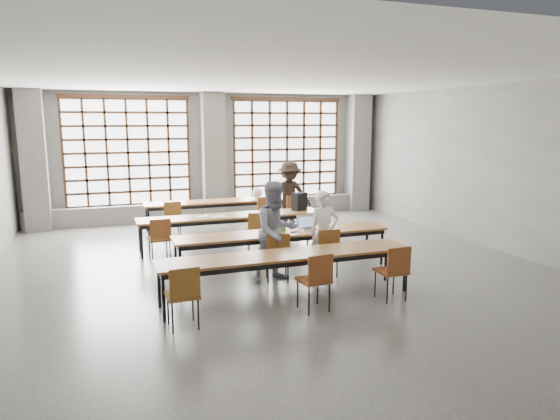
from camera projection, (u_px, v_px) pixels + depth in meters
The scene contains 39 objects.
floor at pixel (274, 270), 9.28m from camera, with size 11.00×11.00×0.00m, color #4A4A48.
ceiling at pixel (273, 76), 8.66m from camera, with size 11.00×11.00×0.00m, color silver.
wall_back at pixel (211, 156), 14.08m from camera, with size 10.00×10.00×0.00m, color #5C5C5A.
wall_front at pixel (501, 250), 3.87m from camera, with size 10.00×10.00×0.00m, color #5C5C5A.
wall_right at pixel (496, 168), 10.61m from camera, with size 11.00×11.00×0.00m, color #5C5C5A.
column_left at pixel (34, 161), 12.34m from camera, with size 0.60×0.55×3.50m, color #5D5D5A.
column_mid at pixel (213, 157), 13.82m from camera, with size 0.60×0.55×3.50m, color #5D5D5A.
column_right at pixel (358, 153), 15.29m from camera, with size 0.60×0.55×3.50m, color #5D5D5A.
window_left at pixel (128, 153), 13.24m from camera, with size 3.32×0.12×3.00m.
window_right at pixel (287, 149), 14.71m from camera, with size 3.32×0.12×3.00m.
sill_ledge at pixel (214, 209), 14.16m from camera, with size 9.80×0.35×0.50m, color #5D5D5A.
desk_row_a at pixel (224, 203), 12.76m from camera, with size 4.00×0.70×0.73m.
desk_row_b at pixel (232, 218), 10.79m from camera, with size 4.00×0.70×0.73m.
desk_row_c at pixel (283, 235), 9.16m from camera, with size 4.00×0.70×0.73m.
desk_row_d at pixel (288, 258), 7.67m from camera, with size 4.00×0.70×0.73m.
chair_back_left at pixel (172, 215), 11.74m from camera, with size 0.42×0.43×0.88m.
chair_back_mid at pixel (262, 210), 12.47m from camera, with size 0.51×0.51×0.88m.
chair_back_right at pixel (292, 208), 12.73m from camera, with size 0.47×0.47×0.88m.
chair_mid_left at pixel (160, 235), 9.71m from camera, with size 0.45×0.45×0.88m.
chair_mid_centre at pixel (257, 228), 10.36m from camera, with size 0.49×0.49×0.88m.
chair_mid_right at pixel (320, 224), 10.82m from camera, with size 0.45×0.46×0.88m.
chair_front_left at pixel (278, 252), 8.50m from camera, with size 0.51×0.51×0.88m.
chair_front_right at pixel (326, 247), 8.79m from camera, with size 0.44×0.45×0.88m.
chair_near_left at pixel (183, 291), 6.55m from camera, with size 0.44×0.44×0.88m.
chair_near_mid at pixel (316, 276), 7.18m from camera, with size 0.46×0.47×0.88m.
chair_near_right at pixel (394, 267), 7.60m from camera, with size 0.44×0.44×0.88m.
student_male at pixel (324, 233), 8.87m from camera, with size 0.56×0.37×1.53m, color white.
student_female at pixel (276, 231), 8.56m from camera, with size 0.84×0.66×1.73m, color #19214D.
student_back at pixel (289, 195), 12.79m from camera, with size 1.11×0.64×1.72m, color black.
laptop_front at pixel (308, 225), 9.42m from camera, with size 0.40×0.35×0.26m.
laptop_back at pixel (272, 195), 13.28m from camera, with size 0.43×0.39×0.26m.
mouse at pixel (330, 227), 9.44m from camera, with size 0.10×0.06×0.04m, color silver.
green_box at pixel (279, 229), 9.20m from camera, with size 0.25×0.09×0.09m, color #2A7B28.
phone at pixel (294, 232), 9.11m from camera, with size 0.13×0.06×0.01m, color black.
paper_sheet_a at pixel (204, 216), 10.63m from camera, with size 0.30×0.21×0.00m, color white.
paper_sheet_b at pixel (218, 216), 10.63m from camera, with size 0.30×0.21×0.00m, color silver.
backpack at pixel (299, 201), 11.32m from camera, with size 0.32×0.20×0.40m, color black.
plastic_bag at pixel (257, 193), 13.07m from camera, with size 0.26×0.21×0.29m, color silver.
red_pouch at pixel (182, 292), 6.63m from camera, with size 0.20×0.08×0.06m, color #AB1518.
Camera 1 is at (-2.87, -8.47, 2.75)m, focal length 32.00 mm.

